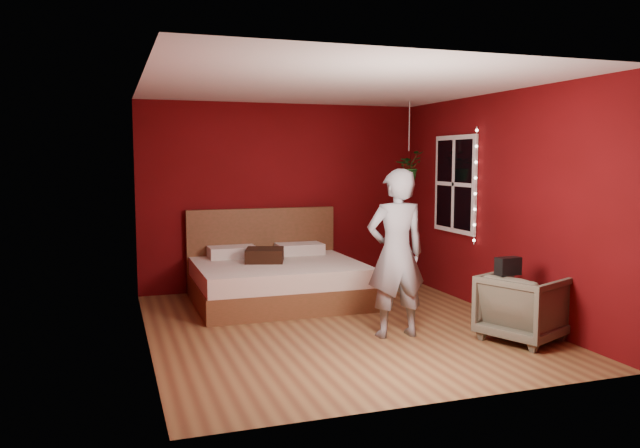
{
  "coord_description": "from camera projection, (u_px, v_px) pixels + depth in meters",
  "views": [
    {
      "loc": [
        -2.32,
        -6.25,
        1.83
      ],
      "look_at": [
        -0.07,
        0.4,
        1.09
      ],
      "focal_mm": 35.0,
      "sensor_mm": 36.0,
      "label": 1
    }
  ],
  "objects": [
    {
      "name": "floor",
      "position": [
        337.0,
        327.0,
        6.82
      ],
      "size": [
        4.5,
        4.5,
        0.0
      ],
      "primitive_type": "plane",
      "color": "olive",
      "rests_on": "ground"
    },
    {
      "name": "room_walls",
      "position": [
        338.0,
        173.0,
        6.65
      ],
      "size": [
        4.04,
        4.54,
        2.62
      ],
      "color": "#5E090D",
      "rests_on": "ground"
    },
    {
      "name": "window",
      "position": [
        455.0,
        184.0,
        8.14
      ],
      "size": [
        0.05,
        0.97,
        1.27
      ],
      "color": "white",
      "rests_on": "room_walls"
    },
    {
      "name": "fairy_lights",
      "position": [
        475.0,
        186.0,
        7.64
      ],
      "size": [
        0.04,
        0.04,
        1.45
      ],
      "color": "silver",
      "rests_on": "room_walls"
    },
    {
      "name": "bed",
      "position": [
        276.0,
        278.0,
        8.02
      ],
      "size": [
        2.08,
        1.77,
        1.15
      ],
      "color": "brown",
      "rests_on": "ground"
    },
    {
      "name": "person",
      "position": [
        396.0,
        254.0,
        6.37
      ],
      "size": [
        0.64,
        0.43,
        1.73
      ],
      "primitive_type": "imported",
      "rotation": [
        0.0,
        0.0,
        3.11
      ],
      "color": "slate",
      "rests_on": "ground"
    },
    {
      "name": "armchair",
      "position": [
        523.0,
        307.0,
        6.28
      ],
      "size": [
        0.98,
        0.97,
        0.68
      ],
      "primitive_type": "imported",
      "rotation": [
        0.0,
        0.0,
        1.98
      ],
      "color": "#595846",
      "rests_on": "ground"
    },
    {
      "name": "handbag",
      "position": [
        508.0,
        266.0,
        6.19
      ],
      "size": [
        0.26,
        0.15,
        0.18
      ],
      "primitive_type": "cube",
      "rotation": [
        0.0,
        0.0,
        0.09
      ],
      "color": "black",
      "rests_on": "armchair"
    },
    {
      "name": "throw_pillow",
      "position": [
        265.0,
        255.0,
        7.96
      ],
      "size": [
        0.59,
        0.59,
        0.17
      ],
      "primitive_type": "cube",
      "rotation": [
        0.0,
        0.0,
        -0.31
      ],
      "color": "#331811",
      "rests_on": "bed"
    },
    {
      "name": "hanging_plant",
      "position": [
        409.0,
        166.0,
        8.47
      ],
      "size": [
        0.47,
        0.44,
        1.08
      ],
      "color": "silver",
      "rests_on": "room_walls"
    }
  ]
}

